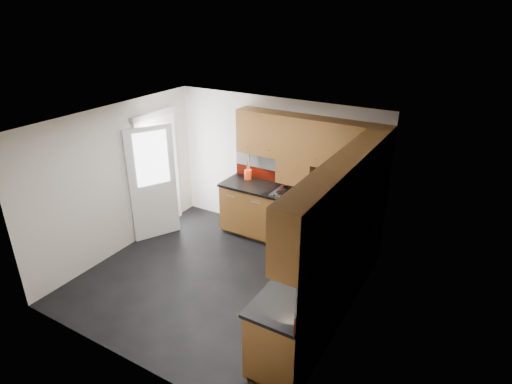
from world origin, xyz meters
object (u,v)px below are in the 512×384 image
Objects in this scene: toaster at (359,199)px; utensil_pot at (248,173)px; food_processor at (344,219)px; gas_hob at (291,193)px.

utensil_pot is at bearing 179.40° from toaster.
utensil_pot is 2.22m from food_processor.
food_processor is (2.06, -0.84, 0.02)m from utensil_pot.
gas_hob is 1.19× the size of utensil_pot.
food_processor is (1.12, -0.64, 0.11)m from gas_hob.
gas_hob is at bearing 150.17° from food_processor.
food_processor is at bearing -29.83° from gas_hob.
gas_hob is 0.96m from utensil_pot.
utensil_pot is at bearing 168.29° from gas_hob.
toaster is 1.16× the size of food_processor.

